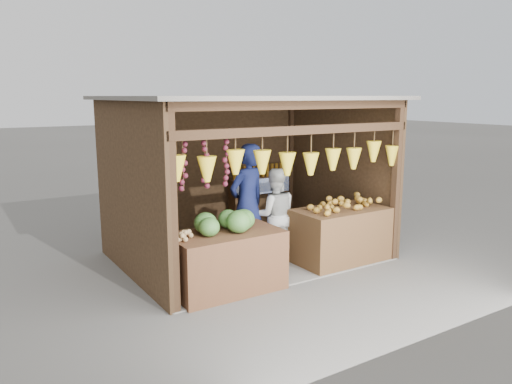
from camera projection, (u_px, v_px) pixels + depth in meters
ground at (247, 255)px, 8.45m from camera, size 80.00×80.00×0.00m
stall_structure at (247, 158)px, 8.08m from camera, size 4.30×3.30×2.66m
back_shelf at (259, 187)px, 9.90m from camera, size 1.25×0.32×1.32m
counter_left at (226, 261)px, 6.88m from camera, size 1.54×0.85×0.83m
counter_right at (340, 235)px, 8.08m from camera, size 1.52×0.85×0.88m
stool at (159, 261)px, 7.66m from camera, size 0.36×0.36×0.34m
man_standing at (247, 204)px, 7.90m from camera, size 0.80×0.62×1.94m
woman_standing at (274, 215)px, 8.08m from camera, size 0.91×0.83×1.53m
vendor_seated at (158, 220)px, 7.53m from camera, size 0.47×0.31×0.96m
melon_pile at (224, 221)px, 6.79m from camera, size 1.00×0.50×0.32m
tanfruit_pile at (183, 234)px, 6.46m from camera, size 0.34×0.40×0.13m
mango_pile at (344, 202)px, 8.00m from camera, size 1.40×0.64×0.22m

